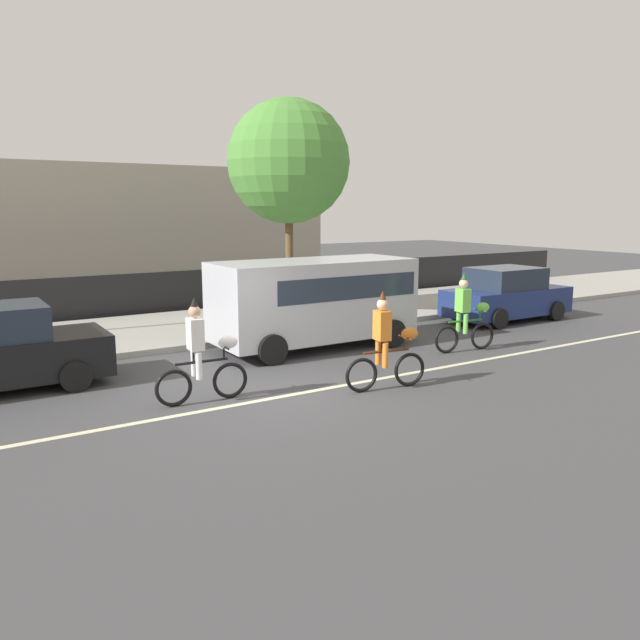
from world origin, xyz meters
TOP-DOWN VIEW (x-y plane):
  - ground_plane at (0.00, 0.00)m, footprint 80.00×80.00m
  - road_centre_line at (0.00, -0.50)m, footprint 36.00×0.14m
  - sidewalk_curb at (0.00, 6.50)m, footprint 60.00×5.00m
  - fence_line at (0.00, 9.40)m, footprint 40.00×0.08m
  - parade_cyclist_zebra at (-1.33, -0.02)m, footprint 1.72×0.50m
  - parade_cyclist_orange at (1.96, -1.14)m, footprint 1.71×0.52m
  - parade_cyclist_lime at (5.58, 0.39)m, footprint 1.71×0.52m
  - parked_van_silver at (2.75, 2.70)m, footprint 5.00×2.22m
  - parked_car_navy at (9.69, 2.77)m, footprint 4.10×1.92m
  - street_tree_near_lamp at (4.14, 6.51)m, footprint 3.69×3.69m

SIDE VIEW (x-z plane):
  - ground_plane at x=0.00m, z-range 0.00..0.00m
  - road_centre_line at x=0.00m, z-range 0.00..0.01m
  - sidewalk_curb at x=0.00m, z-range 0.00..0.15m
  - fence_line at x=0.00m, z-range 0.00..1.40m
  - parked_car_navy at x=9.69m, z-range -0.04..1.60m
  - parade_cyclist_zebra at x=-1.33m, z-range -0.12..1.80m
  - parade_cyclist_orange at x=1.96m, z-range -0.12..1.80m
  - parade_cyclist_lime at x=5.58m, z-range -0.12..1.80m
  - parked_van_silver at x=2.75m, z-range 0.19..2.37m
  - street_tree_near_lamp at x=4.14m, z-range 1.54..8.04m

